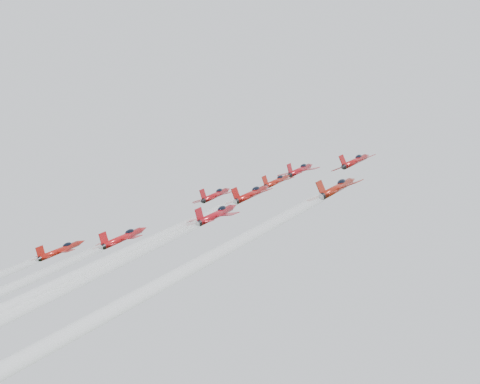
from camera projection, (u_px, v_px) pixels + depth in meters
The scene contains 6 objects.
jet_lead at pixel (300, 170), 147.13m from camera, with size 10.20×13.12×8.10m.
jet_row2_left at pixel (216, 195), 144.68m from camera, with size 10.28×13.22×8.16m.
jet_row2_center at pixel (277, 181), 135.98m from camera, with size 9.11×11.72×7.23m.
jet_row2_right at pixel (355, 161), 131.15m from camera, with size 9.79×12.59×7.77m.
jet_center at pixel (61, 283), 82.00m from camera, with size 10.35×98.38×56.41m.
jet_rear_farright at pixel (152, 297), 59.01m from camera, with size 9.45×89.84×51.51m.
Camera 1 is at (66.30, -97.51, 103.32)m, focal length 50.00 mm.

